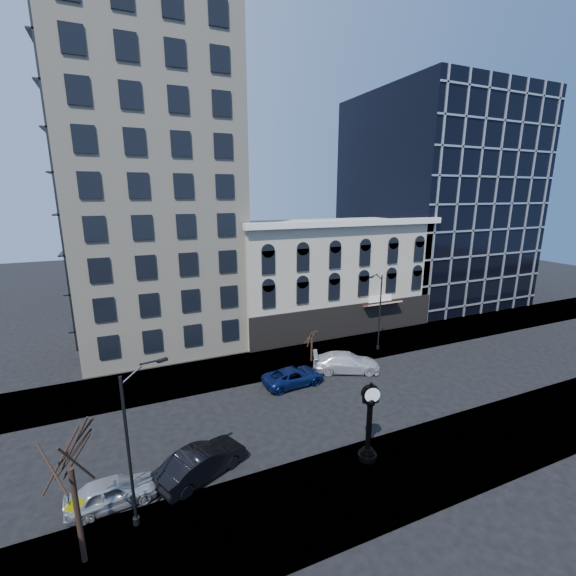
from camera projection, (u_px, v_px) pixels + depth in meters
name	position (u px, v px, depth m)	size (l,w,h in m)	color
ground	(285.00, 413.00, 27.17)	(160.00, 160.00, 0.00)	black
sidewalk_far	(250.00, 367.00, 34.28)	(160.00, 6.00, 0.12)	gray
sidewalk_near	(345.00, 490.00, 20.03)	(160.00, 6.00, 0.12)	gray
cream_tower	(149.00, 148.00, 37.00)	(15.90, 15.40, 42.50)	beige
victorian_row	(326.00, 274.00, 44.54)	(22.60, 11.19, 12.50)	#B4AB94
glass_office	(433.00, 201.00, 54.86)	(20.00, 20.15, 28.00)	black
street_clock	(369.00, 425.00, 21.81)	(1.10, 1.10, 4.83)	black
street_lamp_near	(137.00, 404.00, 16.87)	(1.97, 0.91, 7.93)	black
street_lamp_far	(378.00, 292.00, 36.22)	(1.93, 0.98, 7.88)	black
bare_tree_near	(67.00, 447.00, 14.80)	(4.20, 4.20, 7.21)	#2F1F17
bare_tree_far	(312.00, 335.00, 34.78)	(1.98, 1.98, 3.40)	#2F1F17
warning_sign	(76.00, 513.00, 16.30)	(0.82, 0.29, 2.61)	black
car_near_a	(112.00, 492.00, 19.00)	(1.72, 4.28, 1.46)	#A5A8AD
car_near_b	(202.00, 462.00, 20.94)	(1.78, 5.11, 1.68)	black
car_far_a	(293.00, 376.00, 31.06)	(2.33, 5.05, 1.40)	#0C194C
car_far_b	(346.00, 362.00, 33.38)	(2.34, 5.76, 1.67)	silver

